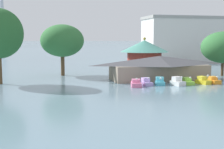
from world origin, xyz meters
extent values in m
cube|color=pink|center=(10.11, 32.64, 0.35)|extent=(2.12, 2.91, 0.71)
cube|color=pink|center=(10.18, 32.96, 0.96)|extent=(1.57, 1.45, 0.50)
cylinder|color=pink|center=(9.88, 31.61, 1.02)|extent=(0.14, 0.14, 0.61)
sphere|color=white|center=(9.88, 31.61, 1.46)|extent=(0.28, 0.28, 0.28)
cube|color=#B299D8|center=(12.24, 33.69, 0.29)|extent=(1.68, 2.66, 0.57)
cube|color=#C8ADF0|center=(12.21, 34.01, 0.91)|extent=(1.33, 1.25, 0.67)
cylinder|color=#B299D8|center=(12.34, 32.69, 0.91)|extent=(0.14, 0.14, 0.68)
sphere|color=white|center=(12.34, 32.69, 1.39)|extent=(0.28, 0.28, 0.28)
cube|color=#4CB7CC|center=(14.66, 33.57, 0.31)|extent=(2.10, 2.84, 0.61)
cube|color=#5DCDE2|center=(14.75, 33.88, 0.97)|extent=(1.52, 1.43, 0.72)
cylinder|color=#4CB7CC|center=(14.40, 32.60, 0.84)|extent=(0.14, 0.14, 0.45)
sphere|color=white|center=(14.40, 32.60, 1.23)|extent=(0.33, 0.33, 0.33)
cube|color=white|center=(17.44, 32.45, 0.36)|extent=(2.16, 2.73, 0.73)
cube|color=white|center=(17.36, 32.74, 1.09)|extent=(1.57, 1.40, 0.72)
cylinder|color=white|center=(17.71, 31.54, 1.03)|extent=(0.14, 0.14, 0.61)
sphere|color=white|center=(17.71, 31.54, 1.48)|extent=(0.29, 0.29, 0.29)
cube|color=#8CCC3F|center=(19.59, 33.05, 0.30)|extent=(1.78, 3.02, 0.61)
cube|color=#A0E24F|center=(19.63, 33.41, 0.88)|extent=(1.38, 1.43, 0.56)
cylinder|color=#8CCC3F|center=(19.45, 31.91, 0.89)|extent=(0.14, 0.14, 0.57)
sphere|color=white|center=(19.45, 31.91, 1.33)|extent=(0.31, 0.31, 0.31)
cube|color=yellow|center=(22.42, 32.85, 0.35)|extent=(2.15, 2.85, 0.69)
cube|color=yellow|center=(22.32, 33.15, 1.01)|extent=(1.51, 1.46, 0.63)
cylinder|color=yellow|center=(22.75, 31.89, 1.04)|extent=(0.14, 0.14, 0.70)
sphere|color=white|center=(22.75, 31.89, 1.57)|extent=(0.36, 0.36, 0.36)
cube|color=orange|center=(24.54, 32.99, 0.34)|extent=(1.46, 2.79, 0.67)
cube|color=gold|center=(24.53, 33.33, 0.94)|extent=(1.21, 1.27, 0.54)
cylinder|color=orange|center=(24.57, 31.88, 0.91)|extent=(0.14, 0.14, 0.47)
sphere|color=white|center=(24.57, 31.88, 1.30)|extent=(0.30, 0.30, 0.30)
cube|color=gray|center=(16.99, 39.80, 1.45)|extent=(18.15, 6.98, 2.90)
pyramid|color=#4C4C51|center=(16.99, 39.80, 3.74)|extent=(19.61, 8.02, 1.67)
cylinder|color=#993328|center=(19.26, 54.74, 2.34)|extent=(8.18, 8.18, 4.68)
cone|color=teal|center=(19.26, 54.74, 6.08)|extent=(11.68, 11.68, 2.80)
sphere|color=#B7993D|center=(19.26, 54.74, 7.83)|extent=(0.70, 0.70, 0.70)
cylinder|color=brown|center=(-11.96, 40.88, 2.22)|extent=(0.61, 0.61, 4.45)
cylinder|color=brown|center=(-0.48, 50.83, 2.00)|extent=(0.79, 0.79, 4.01)
ellipsoid|color=#337038|center=(-0.48, 50.83, 7.43)|extent=(9.18, 9.18, 6.85)
cylinder|color=brown|center=(32.46, 42.50, 1.36)|extent=(0.59, 0.59, 2.71)
ellipsoid|color=#337038|center=(32.46, 42.50, 6.04)|extent=(9.26, 9.26, 6.65)
cube|color=silver|center=(43.58, 82.95, 7.17)|extent=(27.00, 12.26, 14.34)
cube|color=#999993|center=(43.58, 82.95, 14.84)|extent=(27.54, 12.50, 1.00)
camera|label=1|loc=(-5.23, -14.68, 7.87)|focal=48.89mm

